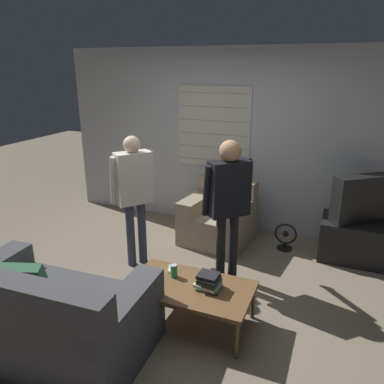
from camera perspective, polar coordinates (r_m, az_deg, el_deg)
name	(u,v)px	position (r m, az deg, el deg)	size (l,w,h in m)	color
ground_plane	(172,295)	(4.10, -2.99, -15.39)	(16.00, 16.00, 0.00)	#7F705B
wall_back	(231,141)	(5.40, 5.98, 7.76)	(5.20, 0.08, 2.55)	#ADB2B7
couch_blue	(47,317)	(3.47, -21.21, -17.35)	(1.68, 1.03, 0.88)	#424247
armchair_beige	(219,218)	(5.11, 4.11, -3.98)	(0.94, 0.91, 0.83)	gray
coffee_table	(190,289)	(3.54, -0.31, -14.57)	(1.14, 0.64, 0.39)	brown
tv_stand	(355,240)	(5.08, 23.58, -6.69)	(0.82, 0.58, 0.50)	black
tv	(361,199)	(4.89, 24.37, -0.95)	(0.68, 0.60, 0.57)	black
person_left_standing	(134,186)	(4.33, -8.89, 0.90)	(0.53, 0.77, 1.57)	#33384C
person_right_standing	(228,194)	(3.95, 5.55, -0.30)	(0.50, 0.81, 1.59)	black
book_stack	(209,282)	(3.45, 2.56, -13.48)	(0.24, 0.21, 0.15)	#33754C
soda_can	(174,271)	(3.63, -2.76, -11.91)	(0.07, 0.07, 0.13)	#238E47
spare_remote	(171,269)	(3.76, -3.27, -11.63)	(0.09, 0.14, 0.02)	white
floor_fan	(285,238)	(5.07, 14.04, -6.75)	(0.29, 0.20, 0.36)	black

